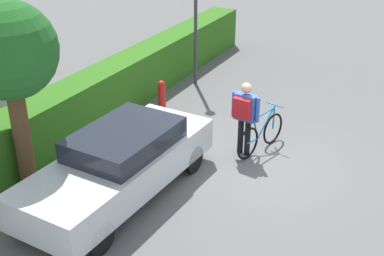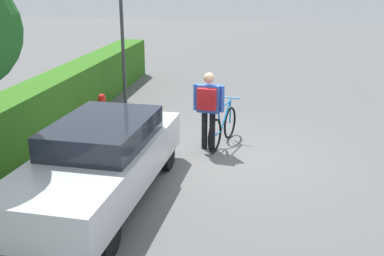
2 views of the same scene
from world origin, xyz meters
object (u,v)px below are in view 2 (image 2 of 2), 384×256
object	(u,v)px
parked_car_near	(101,160)
person_rider	(208,104)
fire_hydrant	(102,109)
street_lamp	(121,15)
bicycle	(223,127)

from	to	relation	value
parked_car_near	person_rider	world-z (taller)	person_rider
person_rider	fire_hydrant	size ratio (longest dim) A/B	2.11
street_lamp	fire_hydrant	distance (m)	2.99
parked_car_near	street_lamp	xyz separation A→B (m)	(5.97, 1.46, 1.86)
parked_car_near	street_lamp	size ratio (longest dim) A/B	1.15
street_lamp	fire_hydrant	size ratio (longest dim) A/B	4.89
bicycle	fire_hydrant	size ratio (longest dim) A/B	2.08
bicycle	person_rider	world-z (taller)	person_rider
parked_car_near	person_rider	distance (m)	3.02
bicycle	person_rider	xyz separation A→B (m)	(-0.34, 0.29, 0.63)
parked_car_near	bicycle	size ratio (longest dim) A/B	2.69
bicycle	street_lamp	xyz separation A→B (m)	(3.01, 3.22, 2.17)
parked_car_near	bicycle	world-z (taller)	parked_car_near
fire_hydrant	person_rider	bearing A→B (deg)	-114.29
street_lamp	person_rider	bearing A→B (deg)	-138.82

